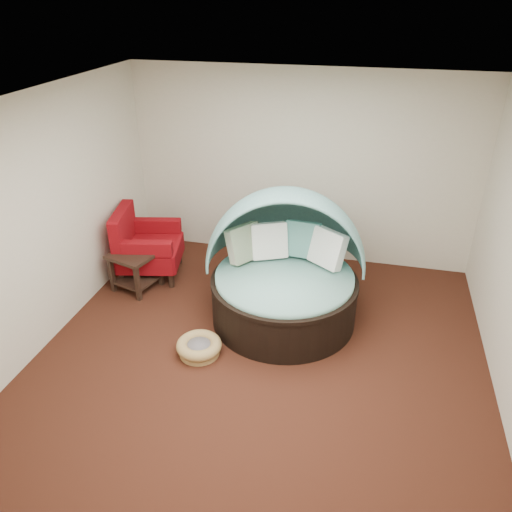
% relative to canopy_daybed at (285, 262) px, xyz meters
% --- Properties ---
extents(floor, '(5.00, 5.00, 0.00)m').
position_rel_canopy_daybed_xyz_m(floor, '(-0.09, -0.84, -0.76)').
color(floor, '#401E12').
rests_on(floor, ground).
extents(wall_back, '(5.00, 0.00, 5.00)m').
position_rel_canopy_daybed_xyz_m(wall_back, '(-0.09, 1.66, 0.64)').
color(wall_back, beige).
rests_on(wall_back, floor).
extents(wall_front, '(5.00, 0.00, 5.00)m').
position_rel_canopy_daybed_xyz_m(wall_front, '(-0.09, -3.34, 0.64)').
color(wall_front, beige).
rests_on(wall_front, floor).
extents(wall_left, '(0.00, 5.00, 5.00)m').
position_rel_canopy_daybed_xyz_m(wall_left, '(-2.59, -0.84, 0.64)').
color(wall_left, beige).
rests_on(wall_left, floor).
extents(ceiling, '(5.00, 5.00, 0.00)m').
position_rel_canopy_daybed_xyz_m(ceiling, '(-0.09, -0.84, 2.04)').
color(ceiling, white).
rests_on(ceiling, wall_back).
extents(canopy_daybed, '(2.12, 2.07, 1.65)m').
position_rel_canopy_daybed_xyz_m(canopy_daybed, '(0.00, 0.00, 0.00)').
color(canopy_daybed, black).
rests_on(canopy_daybed, floor).
extents(pet_basket, '(0.53, 0.53, 0.18)m').
position_rel_canopy_daybed_xyz_m(pet_basket, '(-0.79, -1.00, -0.67)').
color(pet_basket, '#9C7C47').
rests_on(pet_basket, floor).
extents(red_armchair, '(1.03, 1.03, 1.01)m').
position_rel_canopy_daybed_xyz_m(red_armchair, '(-2.12, 0.53, -0.30)').
color(red_armchair, black).
rests_on(red_armchair, floor).
extents(side_table, '(0.71, 0.71, 0.55)m').
position_rel_canopy_daybed_xyz_m(side_table, '(-2.09, 0.15, -0.41)').
color(side_table, black).
rests_on(side_table, floor).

